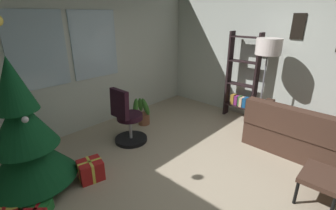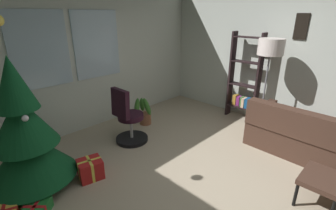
{
  "view_description": "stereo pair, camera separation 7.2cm",
  "coord_description": "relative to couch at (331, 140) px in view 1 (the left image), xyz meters",
  "views": [
    {
      "loc": [
        -2.27,
        -1.2,
        2.1
      ],
      "look_at": [
        0.06,
        0.95,
        0.89
      ],
      "focal_mm": 25.65,
      "sensor_mm": 36.0,
      "label": 1
    },
    {
      "loc": [
        -2.22,
        -1.25,
        2.1
      ],
      "look_at": [
        0.06,
        0.95,
        0.89
      ],
      "focal_mm": 25.65,
      "sensor_mm": 36.0,
      "label": 2
    }
  ],
  "objects": [
    {
      "name": "wall_back_with_windows",
      "position": [
        -1.86,
        3.74,
        1.15
      ],
      "size": [
        4.99,
        0.12,
        2.85
      ],
      "color": "silver",
      "rests_on": "ground_plane"
    },
    {
      "name": "footstool",
      "position": [
        -1.22,
        -0.12,
        0.04
      ],
      "size": [
        0.53,
        0.42,
        0.37
      ],
      "color": "#442C22",
      "rests_on": "ground_plane"
    },
    {
      "name": "holiday_tree",
      "position": [
        -3.42,
        2.59,
        0.44
      ],
      "size": [
        1.05,
        1.05,
        2.1
      ],
      "color": "#4C331E",
      "rests_on": "ground_plane"
    },
    {
      "name": "floor_lamp",
      "position": [
        0.17,
        1.23,
        1.21
      ],
      "size": [
        0.43,
        0.43,
        1.71
      ],
      "color": "slate",
      "rests_on": "ground_plane"
    },
    {
      "name": "wall_right_with_frames",
      "position": [
        0.7,
        0.84,
        1.15
      ],
      "size": [
        0.12,
        5.7,
        2.85
      ],
      "color": "silver",
      "rests_on": "ground_plane"
    },
    {
      "name": "potted_plant",
      "position": [
        -1.22,
        3.01,
        -0.04
      ],
      "size": [
        0.4,
        0.43,
        0.6
      ],
      "color": "brown",
      "rests_on": "ground_plane"
    },
    {
      "name": "office_chair",
      "position": [
        -1.87,
        2.65,
        0.11
      ],
      "size": [
        0.56,
        0.56,
        0.99
      ],
      "color": "black",
      "rests_on": "ground_plane"
    },
    {
      "name": "ground_plane",
      "position": [
        -1.84,
        0.84,
        -0.33
      ],
      "size": [
        4.99,
        5.7,
        0.1
      ],
      "primitive_type": "cube",
      "color": "tan"
    },
    {
      "name": "bookshelf",
      "position": [
        0.44,
        1.77,
        0.5
      ],
      "size": [
        0.18,
        0.64,
        1.78
      ],
      "color": "black",
      "rests_on": "ground_plane"
    },
    {
      "name": "gift_box_red",
      "position": [
        -2.84,
        2.24,
        -0.14
      ],
      "size": [
        0.36,
        0.34,
        0.27
      ],
      "color": "red",
      "rests_on": "ground_plane"
    },
    {
      "name": "couch",
      "position": [
        0.0,
        0.0,
        0.0
      ],
      "size": [
        1.72,
        2.15,
        0.81
      ],
      "color": "#442C22",
      "rests_on": "ground_plane"
    }
  ]
}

